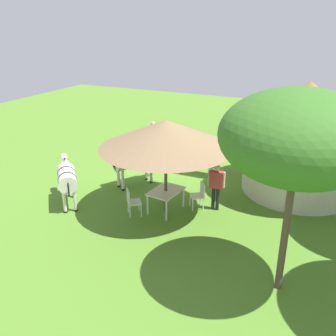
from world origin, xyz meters
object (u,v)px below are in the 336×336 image
object	(u,v)px
zebra_nearest_camera	(136,159)
patio_dining_table	(166,193)
zebra_toward_hut	(67,178)
shade_umbrella	(166,134)
zebra_by_umbrella	(198,152)
patio_chair_near_hut	(132,200)
standing_watcher	(153,136)
patio_chair_east_end	(199,194)
guest_beside_umbrella	(216,183)
acacia_tree_left_background	(298,137)
thatched_hut	(304,133)

from	to	relation	value
zebra_nearest_camera	patio_dining_table	bearing A→B (deg)	-5.44
zebra_toward_hut	shade_umbrella	bearing A→B (deg)	-25.50
zebra_by_umbrella	patio_chair_near_hut	bearing A→B (deg)	-9.99
patio_chair_near_hut	standing_watcher	distance (m)	5.48
zebra_toward_hut	patio_chair_near_hut	bearing A→B (deg)	-36.28
patio_chair_east_end	guest_beside_umbrella	bearing A→B (deg)	-112.54
patio_dining_table	patio_chair_east_end	world-z (taller)	patio_chair_east_end
patio_chair_east_end	zebra_nearest_camera	xyz separation A→B (m)	(-0.77, -2.86, 0.52)
shade_umbrella	acacia_tree_left_background	distance (m)	4.76
thatched_hut	zebra_nearest_camera	xyz separation A→B (m)	(2.05, -5.65, -1.19)
thatched_hut	zebra_toward_hut	distance (m)	8.33
thatched_hut	patio_chair_near_hut	world-z (taller)	thatched_hut
patio_chair_east_end	acacia_tree_left_background	distance (m)	5.35
standing_watcher	zebra_by_umbrella	bearing A→B (deg)	110.71
zebra_toward_hut	acacia_tree_left_background	distance (m)	7.86
shade_umbrella	zebra_nearest_camera	xyz separation A→B (m)	(-1.43, -1.94, -1.62)
zebra_nearest_camera	zebra_by_umbrella	world-z (taller)	zebra_nearest_camera
zebra_by_umbrella	zebra_toward_hut	size ratio (longest dim) A/B	1.40
patio_dining_table	standing_watcher	bearing A→B (deg)	-148.29
standing_watcher	zebra_nearest_camera	xyz separation A→B (m)	(2.98, 0.78, 0.02)
patio_chair_near_hut	thatched_hut	bearing A→B (deg)	92.84
patio_chair_near_hut	patio_chair_east_end	bearing A→B (deg)	87.89
standing_watcher	zebra_by_umbrella	size ratio (longest dim) A/B	0.73
patio_chair_east_end	acacia_tree_left_background	bearing A→B (deg)	-168.87
shade_umbrella	zebra_nearest_camera	world-z (taller)	shade_umbrella
patio_dining_table	patio_chair_near_hut	world-z (taller)	patio_chair_near_hut
thatched_hut	standing_watcher	distance (m)	6.61
standing_watcher	zebra_nearest_camera	distance (m)	3.08
patio_dining_table	zebra_nearest_camera	bearing A→B (deg)	-126.39
zebra_nearest_camera	zebra_by_umbrella	distance (m)	2.63
patio_chair_east_end	guest_beside_umbrella	world-z (taller)	guest_beside_umbrella
guest_beside_umbrella	zebra_by_umbrella	size ratio (longest dim) A/B	0.69
zebra_toward_hut	zebra_nearest_camera	bearing A→B (deg)	19.58
standing_watcher	zebra_toward_hut	xyz separation A→B (m)	(5.38, -0.50, -0.03)
thatched_hut	patio_chair_east_end	size ratio (longest dim) A/B	5.51
thatched_hut	patio_dining_table	distance (m)	5.33
patio_chair_east_end	zebra_by_umbrella	bearing A→B (deg)	-13.56
patio_dining_table	patio_chair_near_hut	size ratio (longest dim) A/B	1.44
patio_dining_table	zebra_by_umbrella	size ratio (longest dim) A/B	0.55
shade_umbrella	acacia_tree_left_background	size ratio (longest dim) A/B	0.89
thatched_hut	shade_umbrella	bearing A→B (deg)	-46.83
zebra_nearest_camera	zebra_by_umbrella	size ratio (longest dim) A/B	0.87
zebra_by_umbrella	thatched_hut	bearing A→B (deg)	91.38
shade_umbrella	patio_chair_near_hut	distance (m)	2.42
guest_beside_umbrella	standing_watcher	size ratio (longest dim) A/B	0.95
patio_dining_table	zebra_by_umbrella	world-z (taller)	zebra_by_umbrella
guest_beside_umbrella	zebra_by_umbrella	world-z (taller)	guest_beside_umbrella
patio_chair_east_end	acacia_tree_left_background	xyz separation A→B (m)	(2.94, 3.11, 3.21)
guest_beside_umbrella	zebra_nearest_camera	world-z (taller)	guest_beside_umbrella
thatched_hut	standing_watcher	size ratio (longest dim) A/B	2.92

